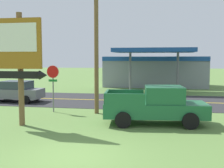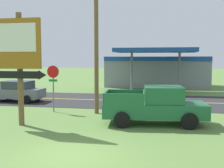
% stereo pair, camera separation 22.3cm
% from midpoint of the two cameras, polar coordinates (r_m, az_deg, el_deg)
% --- Properties ---
extents(ground_plane, '(180.00, 180.00, 0.00)m').
position_cam_midpoint_polar(ground_plane, '(10.11, -8.95, -14.36)').
color(ground_plane, '#5B7F3D').
extents(road_asphalt, '(140.00, 8.00, 0.02)m').
position_cam_midpoint_polar(road_asphalt, '(22.47, 1.97, -3.41)').
color(road_asphalt, '#2B2B2D').
rests_on(road_asphalt, ground).
extents(road_centre_line, '(126.00, 0.20, 0.01)m').
position_cam_midpoint_polar(road_centre_line, '(22.47, 1.97, -3.38)').
color(road_centre_line, gold).
rests_on(road_centre_line, road_asphalt).
extents(motel_sign, '(2.71, 0.54, 5.64)m').
position_cam_midpoint_polar(motel_sign, '(14.60, -18.67, 5.88)').
color(motel_sign, brown).
rests_on(motel_sign, ground).
extents(stop_sign, '(0.80, 0.08, 2.95)m').
position_cam_midpoint_polar(stop_sign, '(17.98, -12.28, 0.79)').
color(stop_sign, slate).
rests_on(stop_sign, ground).
extents(utility_pole, '(1.98, 0.26, 8.31)m').
position_cam_midpoint_polar(utility_pole, '(17.14, -3.59, 8.81)').
color(utility_pole, brown).
rests_on(utility_pole, ground).
extents(gas_station, '(12.00, 11.50, 4.40)m').
position_cam_midpoint_polar(gas_station, '(34.56, 8.56, 2.77)').
color(gas_station, gray).
rests_on(gas_station, ground).
extents(pickup_green_parked_on_lawn, '(5.38, 2.65, 1.96)m').
position_cam_midpoint_polar(pickup_green_parked_on_lawn, '(14.61, 8.57, -4.35)').
color(pickup_green_parked_on_lawn, '#1E6038').
rests_on(pickup_green_parked_on_lawn, ground).
extents(car_grey_near_lane, '(4.20, 2.00, 1.64)m').
position_cam_midpoint_polar(car_grey_near_lane, '(23.12, -19.25, -1.40)').
color(car_grey_near_lane, slate).
rests_on(car_grey_near_lane, ground).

